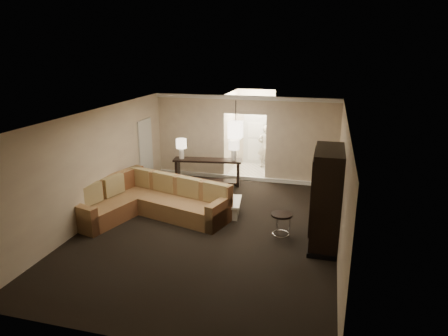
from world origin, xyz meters
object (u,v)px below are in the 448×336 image
(coffee_table, at_px, (222,207))
(armoire, at_px, (326,200))
(sectional_sofa, at_px, (149,202))
(drink_table, at_px, (281,221))
(person, at_px, (266,144))
(console_table, at_px, (208,169))

(coffee_table, height_order, armoire, armoire)
(sectional_sofa, bearing_deg, drink_table, 9.05)
(drink_table, bearing_deg, armoire, -1.03)
(drink_table, height_order, person, person)
(coffee_table, distance_m, person, 4.67)
(console_table, distance_m, person, 2.84)
(console_table, height_order, drink_table, console_table)
(drink_table, bearing_deg, person, 102.90)
(sectional_sofa, relative_size, coffee_table, 3.57)
(person, bearing_deg, coffee_table, 68.57)
(console_table, bearing_deg, coffee_table, -72.55)
(drink_table, bearing_deg, console_table, 130.66)
(console_table, height_order, person, person)
(sectional_sofa, bearing_deg, person, 82.51)
(sectional_sofa, height_order, coffee_table, sectional_sofa)
(coffee_table, xyz_separation_m, person, (0.40, 4.60, 0.67))
(coffee_table, height_order, console_table, console_table)
(console_table, bearing_deg, armoire, -49.69)
(console_table, distance_m, drink_table, 4.24)
(sectional_sofa, relative_size, console_table, 1.74)
(sectional_sofa, bearing_deg, coffee_table, 34.06)
(armoire, bearing_deg, drink_table, 178.97)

